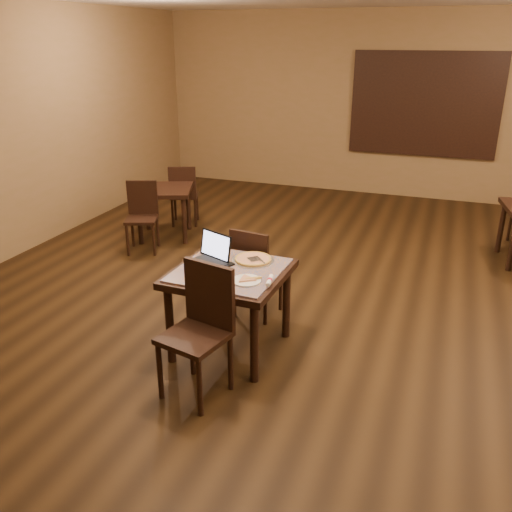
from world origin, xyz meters
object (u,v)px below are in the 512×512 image
at_px(tiled_table, 230,280).
at_px(pizza_pan, 253,260).
at_px(other_table_b_chair_far, 184,192).
at_px(other_table_b_chair_near, 142,212).
at_px(other_table_b, 164,196).
at_px(chair_main_far, 254,268).
at_px(laptop, 213,255).
at_px(chair_main_near, 201,323).

height_order(tiled_table, pizza_pan, pizza_pan).
xyz_separation_m(tiled_table, other_table_b_chair_far, (-1.93, 2.91, -0.16)).
bearing_deg(other_table_b_chair_far, other_table_b_chair_near, 65.84).
distance_m(other_table_b, other_table_b_chair_far, 0.53).
bearing_deg(tiled_table, chair_main_far, 93.32).
relative_size(pizza_pan, other_table_b_chair_far, 0.42).
relative_size(laptop, other_table_b, 0.45).
xyz_separation_m(other_table_b, other_table_b_chair_far, (0.03, 0.52, -0.07)).
bearing_deg(pizza_pan, laptop, -157.32).
height_order(tiled_table, other_table_b_chair_far, other_table_b_chair_far).
distance_m(tiled_table, other_table_b_chair_near, 2.73).
height_order(chair_main_near, laptop, chair_main_near).
distance_m(laptop, other_table_b_chair_far, 3.31).
height_order(chair_main_near, pizza_pan, chair_main_near).
xyz_separation_m(chair_main_far, laptop, (-0.19, -0.51, 0.31)).
bearing_deg(other_table_b_chair_near, other_table_b, 65.84).
distance_m(chair_main_near, pizza_pan, 0.88).
height_order(pizza_pan, other_table_b_chair_near, other_table_b_chair_near).
relative_size(chair_main_near, other_table_b, 1.09).
xyz_separation_m(pizza_pan, other_table_b_chair_far, (-2.05, 2.67, -0.27)).
relative_size(tiled_table, chair_main_near, 0.93).
xyz_separation_m(tiled_table, pizza_pan, (0.12, 0.24, 0.11)).
bearing_deg(pizza_pan, other_table_b_chair_far, 127.52).
xyz_separation_m(other_table_b, other_table_b_chair_near, (-0.03, -0.52, -0.07)).
height_order(tiled_table, chair_main_near, chair_main_near).
xyz_separation_m(tiled_table, other_table_b, (-1.95, 2.38, -0.09)).
xyz_separation_m(other_table_b_chair_near, other_table_b_chair_far, (0.06, 1.04, 0.00)).
distance_m(laptop, other_table_b_chair_near, 2.53).
bearing_deg(tiled_table, other_table_b_chair_far, 125.83).
distance_m(tiled_table, chair_main_far, 0.64).
bearing_deg(other_table_b_chair_far, chair_main_far, 108.89).
height_order(chair_main_far, other_table_b_chair_far, chair_main_far).
distance_m(tiled_table, chair_main_near, 0.62).
xyz_separation_m(pizza_pan, other_table_b_chair_near, (-2.10, 1.62, -0.27)).
bearing_deg(laptop, other_table_b, 150.31).
relative_size(pizza_pan, other_table_b_chair_near, 0.42).
height_order(other_table_b, other_table_b_chair_far, other_table_b_chair_far).
relative_size(tiled_table, chair_main_far, 1.04).
bearing_deg(other_table_b, chair_main_near, -77.70).
relative_size(chair_main_far, other_table_b_chair_near, 1.03).
height_order(chair_main_near, other_table_b_chair_near, chair_main_near).
distance_m(tiled_table, other_table_b, 3.09).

